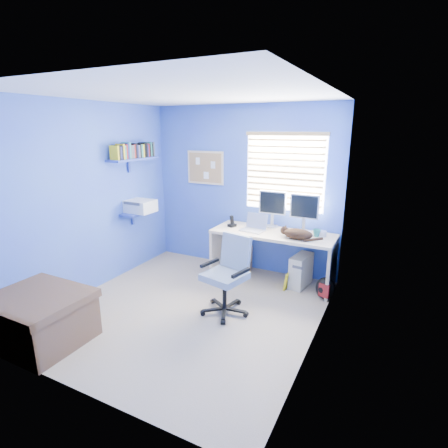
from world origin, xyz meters
The scene contains 23 objects.
floor centered at (0.00, 0.00, 0.00)m, with size 3.00×3.20×0.00m, color tan.
ceiling centered at (0.00, 0.00, 2.50)m, with size 3.00×3.20×0.00m, color white.
wall_back centered at (0.00, 1.60, 1.25)m, with size 3.00×0.01×2.50m, color blue.
wall_front centered at (0.00, -1.60, 1.25)m, with size 3.00×0.01×2.50m, color blue.
wall_left centered at (-1.50, 0.00, 1.25)m, with size 0.01×3.20×2.50m, color blue.
wall_right centered at (1.50, 0.00, 1.25)m, with size 0.01×3.20×2.50m, color blue.
desk centered at (0.62, 1.26, 0.37)m, with size 1.72×0.65×0.74m, color beige.
laptop centered at (0.34, 1.19, 0.85)m, with size 0.33×0.26×0.22m, color silver.
monitor_left centered at (0.52, 1.51, 1.01)m, with size 0.40×0.12×0.54m, color silver.
monitor_right centered at (0.99, 1.47, 1.01)m, with size 0.40×0.12×0.54m, color silver.
phone centered at (-0.02, 1.25, 0.82)m, with size 0.09×0.11×0.17m, color black.
mug centered at (1.21, 1.32, 0.79)m, with size 0.10×0.09×0.10m, color #228276.
cd_spindle centered at (1.27, 1.38, 0.78)m, with size 0.13×0.13×0.07m, color silver.
cat centered at (1.01, 1.10, 0.81)m, with size 0.39×0.20×0.14m, color black.
tower_pc centered at (1.04, 1.29, 0.23)m, with size 0.19×0.44×0.45m, color beige.
drawer_boxes centered at (0.04, 1.38, 0.20)m, with size 0.35×0.28×0.41m, color tan.
yellow_book centered at (0.90, 1.09, 0.12)m, with size 0.03×0.17×0.24m, color yellow.
backpack centered at (1.43, 1.04, 0.15)m, with size 0.25×0.19×0.29m, color black.
bed_corner centered at (-1.12, -1.24, 0.26)m, with size 1.08×0.77×0.52m, color brown.
office_chair centered at (0.43, 0.18, 0.35)m, with size 0.65×0.65×0.93m.
window_blinds centered at (0.65, 1.57, 1.55)m, with size 1.15×0.05×1.10m.
corkboard centered at (-0.65, 1.58, 1.55)m, with size 0.64×0.02×0.52m.
wall_shelves centered at (-1.35, 0.75, 1.43)m, with size 0.42×0.90×1.05m.
Camera 1 is at (2.12, -3.26, 2.15)m, focal length 28.00 mm.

